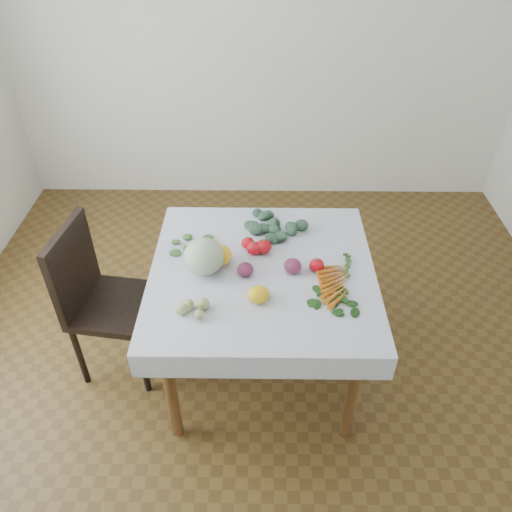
{
  "coord_description": "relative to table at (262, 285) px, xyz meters",
  "views": [
    {
      "loc": [
        -0.01,
        -1.91,
        2.38
      ],
      "look_at": [
        -0.03,
        0.03,
        0.82
      ],
      "focal_mm": 35.0,
      "sensor_mm": 36.0,
      "label": 1
    }
  ],
  "objects": [
    {
      "name": "table",
      "position": [
        0.0,
        0.0,
        0.0
      ],
      "size": [
        1.0,
        1.0,
        0.75
      ],
      "color": "brown",
      "rests_on": "ground"
    },
    {
      "name": "tomato_b",
      "position": [
        -0.08,
        0.18,
        0.13
      ],
      "size": [
        0.09,
        0.09,
        0.06
      ],
      "primitive_type": "ellipsoid",
      "rotation": [
        0.0,
        0.0,
        -0.29
      ],
      "color": "red",
      "rests_on": "tablecloth"
    },
    {
      "name": "tablecloth",
      "position": [
        0.0,
        0.0,
        0.1
      ],
      "size": [
        1.12,
        1.12,
        0.01
      ],
      "primitive_type": "cube",
      "color": "white",
      "rests_on": "table"
    },
    {
      "name": "tomato_c",
      "position": [
        -0.04,
        0.13,
        0.14
      ],
      "size": [
        0.09,
        0.09,
        0.07
      ],
      "primitive_type": "ellipsoid",
      "rotation": [
        0.0,
        0.0,
        -0.12
      ],
      "color": "red",
      "rests_on": "tablecloth"
    },
    {
      "name": "back_wall",
      "position": [
        0.0,
        2.0,
        0.7
      ],
      "size": [
        4.0,
        0.04,
        2.7
      ],
      "primitive_type": "cube",
      "color": "white",
      "rests_on": "ground"
    },
    {
      "name": "onion_b",
      "position": [
        0.15,
        -0.01,
        0.14
      ],
      "size": [
        0.11,
        0.11,
        0.08
      ],
      "primitive_type": "ellipsoid",
      "rotation": [
        0.0,
        0.0,
        0.23
      ],
      "color": "#501730",
      "rests_on": "tablecloth"
    },
    {
      "name": "tomato_a",
      "position": [
        0.0,
        0.14,
        0.14
      ],
      "size": [
        0.11,
        0.11,
        0.07
      ],
      "primitive_type": "ellipsoid",
      "rotation": [
        0.0,
        0.0,
        -0.35
      ],
      "color": "red",
      "rests_on": "tablecloth"
    },
    {
      "name": "ground",
      "position": [
        0.0,
        0.0,
        -0.65
      ],
      "size": [
        4.0,
        4.0,
        0.0
      ],
      "primitive_type": "plane",
      "color": "brown"
    },
    {
      "name": "basil_bunch",
      "position": [
        0.3,
        -0.22,
        0.11
      ],
      "size": [
        0.26,
        0.2,
        0.01
      ],
      "color": "#1D4816",
      "rests_on": "tablecloth"
    },
    {
      "name": "kale_bunch",
      "position": [
        0.08,
        0.35,
        0.12
      ],
      "size": [
        0.33,
        0.27,
        0.04
      ],
      "color": "#385C42",
      "rests_on": "tablecloth"
    },
    {
      "name": "onion_a",
      "position": [
        -0.09,
        -0.04,
        0.14
      ],
      "size": [
        0.1,
        0.1,
        0.07
      ],
      "primitive_type": "ellipsoid",
      "rotation": [
        0.0,
        0.0,
        0.33
      ],
      "color": "#501730",
      "rests_on": "tablecloth"
    },
    {
      "name": "carrot_bunch",
      "position": [
        0.36,
        -0.1,
        0.12
      ],
      "size": [
        0.18,
        0.33,
        0.03
      ],
      "color": "orange",
      "rests_on": "tablecloth"
    },
    {
      "name": "tomato_d",
      "position": [
        0.27,
        -0.0,
        0.14
      ],
      "size": [
        0.08,
        0.08,
        0.07
      ],
      "primitive_type": "ellipsoid",
      "rotation": [
        0.0,
        0.0,
        0.1
      ],
      "color": "red",
      "rests_on": "tablecloth"
    },
    {
      "name": "tomatillo_cluster",
      "position": [
        -0.34,
        -0.31,
        0.12
      ],
      "size": [
        0.15,
        0.1,
        0.05
      ],
      "color": "#A9BA6B",
      "rests_on": "tablecloth"
    },
    {
      "name": "dill_bunch",
      "position": [
        -0.4,
        0.18,
        0.11
      ],
      "size": [
        0.22,
        0.18,
        0.02
      ],
      "color": "#50843C",
      "rests_on": "tablecloth"
    },
    {
      "name": "heirloom_front",
      "position": [
        -0.02,
        -0.22,
        0.14
      ],
      "size": [
        0.13,
        0.13,
        0.07
      ],
      "primitive_type": "ellipsoid",
      "rotation": [
        0.0,
        0.0,
        0.3
      ],
      "color": "yellow",
      "rests_on": "tablecloth"
    },
    {
      "name": "heirloom_back",
      "position": [
        -0.22,
        0.05,
        0.15
      ],
      "size": [
        0.15,
        0.15,
        0.1
      ],
      "primitive_type": "ellipsoid",
      "rotation": [
        0.0,
        0.0,
        0.08
      ],
      "color": "yellow",
      "rests_on": "tablecloth"
    },
    {
      "name": "cabbage",
      "position": [
        -0.29,
        -0.01,
        0.19
      ],
      "size": [
        0.22,
        0.22,
        0.18
      ],
      "primitive_type": "ellipsoid",
      "rotation": [
        0.0,
        0.0,
        0.14
      ],
      "color": "beige",
      "rests_on": "tablecloth"
    },
    {
      "name": "chair",
      "position": [
        -0.89,
        0.05,
        -0.11
      ],
      "size": [
        0.48,
        0.48,
        0.94
      ],
      "color": "black",
      "rests_on": "ground"
    }
  ]
}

